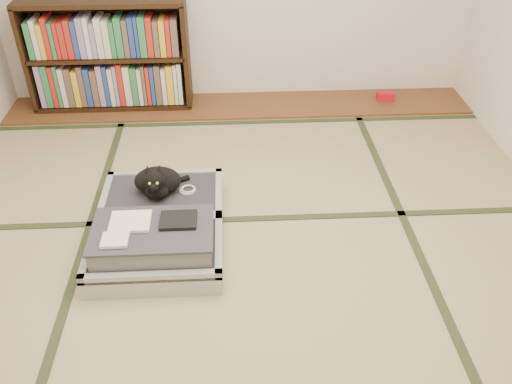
{
  "coord_description": "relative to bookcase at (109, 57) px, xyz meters",
  "views": [
    {
      "loc": [
        -0.1,
        -2.32,
        2.17
      ],
      "look_at": [
        0.05,
        0.35,
        0.25
      ],
      "focal_mm": 38.0,
      "sensor_mm": 36.0,
      "label": 1
    }
  ],
  "objects": [
    {
      "name": "room_shell",
      "position": [
        1.09,
        -2.07,
        1.01
      ],
      "size": [
        4.5,
        4.5,
        4.5
      ],
      "color": "white",
      "rests_on": "ground"
    },
    {
      "name": "cable_coil",
      "position": [
        0.71,
        -1.54,
        -0.29
      ],
      "size": [
        0.11,
        0.11,
        0.03
      ],
      "color": "white",
      "rests_on": "suitcase"
    },
    {
      "name": "hanger",
      "position": [
        0.48,
        -1.46,
        -0.44
      ],
      "size": [
        0.46,
        0.22,
        0.01
      ],
      "color": "black",
      "rests_on": "floor"
    },
    {
      "name": "suitcase",
      "position": [
        0.55,
        -1.86,
        -0.35
      ],
      "size": [
        0.76,
        1.02,
        0.3
      ],
      "color": "#9FA0A4",
      "rests_on": "floor"
    },
    {
      "name": "cat",
      "position": [
        0.53,
        -1.57,
        -0.2
      ],
      "size": [
        0.34,
        0.34,
        0.27
      ],
      "color": "black",
      "rests_on": "suitcase"
    },
    {
      "name": "red_item",
      "position": [
        2.39,
        -0.04,
        -0.4
      ],
      "size": [
        0.16,
        0.1,
        0.07
      ],
      "primitive_type": "cube",
      "rotation": [
        0.0,
        0.0,
        -0.1
      ],
      "color": "red",
      "rests_on": "wood_strip"
    },
    {
      "name": "floor",
      "position": [
        1.09,
        -2.07,
        -0.45
      ],
      "size": [
        4.5,
        4.5,
        0.0
      ],
      "primitive_type": "plane",
      "color": "tan",
      "rests_on": "ground"
    },
    {
      "name": "tatami_borders",
      "position": [
        1.09,
        -1.58,
        -0.45
      ],
      "size": [
        4.0,
        4.5,
        0.01
      ],
      "color": "#2D381E",
      "rests_on": "ground"
    },
    {
      "name": "wood_strip",
      "position": [
        1.09,
        -0.07,
        -0.44
      ],
      "size": [
        4.0,
        0.5,
        0.02
      ],
      "primitive_type": "cube",
      "color": "brown",
      "rests_on": "ground"
    },
    {
      "name": "bookcase",
      "position": [
        0.0,
        0.0,
        0.0
      ],
      "size": [
        1.34,
        0.31,
        0.92
      ],
      "color": "black",
      "rests_on": "wood_strip"
    }
  ]
}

